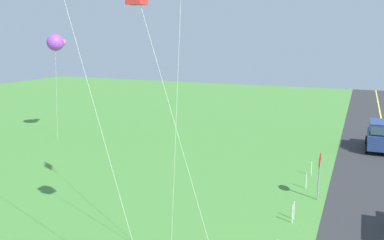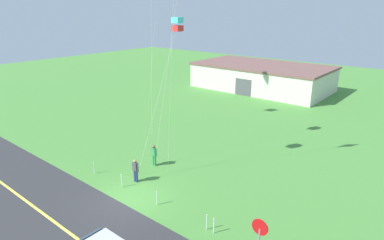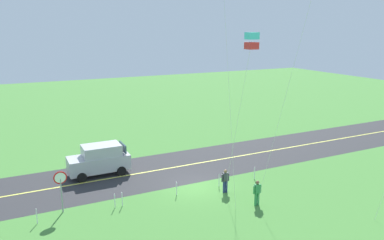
% 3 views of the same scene
% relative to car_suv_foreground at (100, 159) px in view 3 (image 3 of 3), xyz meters
% --- Properties ---
extents(ground_plane, '(120.00, 120.00, 0.10)m').
position_rel_car_suv_foreground_xyz_m(ground_plane, '(-5.38, 5.17, -1.20)').
color(ground_plane, '#478438').
extents(asphalt_road, '(120.00, 7.00, 0.00)m').
position_rel_car_suv_foreground_xyz_m(asphalt_road, '(-5.38, 1.17, -1.15)').
color(asphalt_road, '#2D2D30').
rests_on(asphalt_road, ground).
extents(road_centre_stripe, '(120.00, 0.16, 0.00)m').
position_rel_car_suv_foreground_xyz_m(road_centre_stripe, '(-5.38, 1.17, -1.15)').
color(road_centre_stripe, '#E5E04C').
rests_on(road_centre_stripe, asphalt_road).
extents(car_suv_foreground, '(4.40, 2.12, 2.24)m').
position_rel_car_suv_foreground_xyz_m(car_suv_foreground, '(0.00, 0.00, 0.00)').
color(car_suv_foreground, '#B7B7BC').
rests_on(car_suv_foreground, ground).
extents(stop_sign, '(0.76, 0.08, 2.56)m').
position_rel_car_suv_foreground_xyz_m(stop_sign, '(3.39, 5.07, 0.65)').
color(stop_sign, gray).
rests_on(stop_sign, ground).
extents(person_adult_near, '(0.58, 0.22, 1.60)m').
position_rel_car_suv_foreground_xyz_m(person_adult_near, '(-6.65, 6.93, -0.29)').
color(person_adult_near, navy).
rests_on(person_adult_near, ground).
extents(person_adult_companion, '(0.58, 0.22, 1.60)m').
position_rel_car_suv_foreground_xyz_m(person_adult_companion, '(-7.43, 9.39, -0.29)').
color(person_adult_companion, '#338C4C').
rests_on(person_adult_companion, ground).
extents(kite_red_low, '(1.03, 3.77, 10.39)m').
position_rel_car_suv_foreground_xyz_m(kite_red_low, '(-5.91, 10.41, 8.78)').
color(kite_red_low, silver).
rests_on(kite_red_low, ground).
extents(fence_post_0, '(0.05, 0.05, 0.90)m').
position_rel_car_suv_foreground_xyz_m(fence_post_0, '(-9.75, 5.87, -0.70)').
color(fence_post_0, silver).
rests_on(fence_post_0, ground).
extents(fence_post_1, '(0.05, 0.05, 0.90)m').
position_rel_car_suv_foreground_xyz_m(fence_post_1, '(-6.80, 5.87, -0.70)').
color(fence_post_1, silver).
rests_on(fence_post_1, ground).
extents(fence_post_2, '(0.05, 0.05, 0.90)m').
position_rel_car_suv_foreground_xyz_m(fence_post_2, '(-3.61, 5.87, -0.70)').
color(fence_post_2, silver).
rests_on(fence_post_2, ground).
extents(fence_post_3, '(0.05, 0.05, 0.90)m').
position_rel_car_suv_foreground_xyz_m(fence_post_3, '(0.02, 5.87, -0.70)').
color(fence_post_3, silver).
rests_on(fence_post_3, ground).
extents(fence_post_4, '(0.05, 0.05, 0.90)m').
position_rel_car_suv_foreground_xyz_m(fence_post_4, '(0.47, 5.87, -0.70)').
color(fence_post_4, silver).
rests_on(fence_post_4, ground).
extents(fence_post_5, '(0.05, 0.05, 0.90)m').
position_rel_car_suv_foreground_xyz_m(fence_post_5, '(4.87, 5.87, -0.70)').
color(fence_post_5, silver).
rests_on(fence_post_5, ground).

